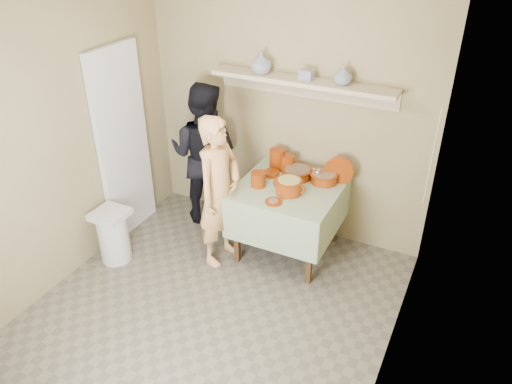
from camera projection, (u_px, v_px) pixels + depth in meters
The scene contains 22 objects.
ground at pixel (202, 322), 4.30m from camera, with size 3.50×3.50×0.00m, color #635C4E.
tile_panel at pixel (123, 144), 5.09m from camera, with size 0.06×0.70×2.00m, color silver.
plate_stack_a at pixel (277, 159), 5.10m from camera, with size 0.16×0.16×0.21m, color maroon.
plate_stack_b at pixel (287, 163), 5.06m from camera, with size 0.14×0.14×0.17m, color maroon.
bowl_stack at pixel (258, 179), 4.79m from camera, with size 0.15×0.15×0.15m, color maroon.
empty_bowl at pixel (271, 173), 5.00m from camera, with size 0.16×0.16×0.05m, color maroon.
propped_lid at pixel (339, 171), 4.84m from camera, with size 0.29×0.29×0.02m, color maroon.
vase_right at pixel (343, 75), 4.45m from camera, with size 0.17×0.17×0.17m, color navy.
vase_left at pixel (261, 63), 4.72m from camera, with size 0.20×0.20×0.21m, color navy.
ceramic_box at pixel (306, 75), 4.58m from camera, with size 0.13×0.09×0.09m, color navy.
person_cook at pixel (219, 192), 4.73m from camera, with size 0.56×0.36×1.53m, color tan.
person_helper at pixel (204, 154), 5.36m from camera, with size 0.77×0.60×1.59m, color black.
room_shell at pixel (190, 154), 3.49m from camera, with size 3.04×3.54×2.62m.
serving_table at pixel (289, 197), 4.88m from camera, with size 0.97×0.97×0.76m.
cazuela_meat_a at pixel (297, 172), 4.95m from camera, with size 0.30×0.30×0.10m.
cazuela_meat_b at pixel (324, 177), 4.86m from camera, with size 0.28×0.28×0.10m.
ladle at pixel (318, 172), 4.84m from camera, with size 0.08×0.26×0.19m.
cazuela_rice at pixel (289, 185), 4.67m from camera, with size 0.33×0.25×0.14m.
front_plate at pixel (273, 202), 4.55m from camera, with size 0.16×0.16×0.03m.
wall_shelf at pixel (303, 83), 4.67m from camera, with size 1.80×0.25×0.21m.
trash_bin at pixel (114, 235), 4.94m from camera, with size 0.32×0.32×0.56m.
electrical_cord at pixel (432, 157), 4.27m from camera, with size 0.01×0.05×0.90m.
Camera 1 is at (1.80, -2.63, 3.13)m, focal length 35.00 mm.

